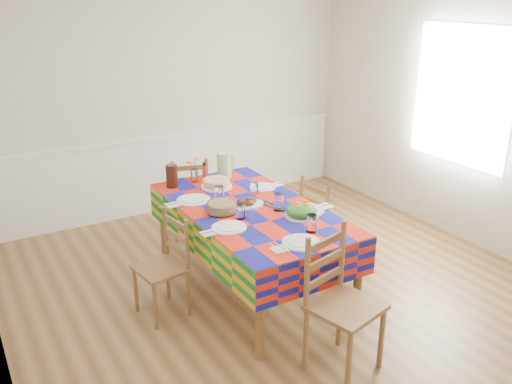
% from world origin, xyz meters
% --- Properties ---
extents(room, '(4.58, 5.08, 2.78)m').
position_xyz_m(room, '(0.00, 0.00, 1.35)').
color(room, brown).
rests_on(room, ground).
extents(wainscot, '(4.41, 0.06, 0.92)m').
position_xyz_m(wainscot, '(0.00, 2.48, 0.49)').
color(wainscot, white).
rests_on(wainscot, room).
extents(window_right, '(0.00, 1.40, 1.40)m').
position_xyz_m(window_right, '(2.23, 0.30, 1.50)').
color(window_right, white).
rests_on(window_right, room).
extents(dining_table, '(1.07, 1.98, 0.77)m').
position_xyz_m(dining_table, '(-0.21, 0.36, 0.69)').
color(dining_table, brown).
rests_on(dining_table, room).
extents(setting_near_head, '(0.47, 0.31, 0.14)m').
position_xyz_m(setting_near_head, '(-0.18, -0.39, 0.80)').
color(setting_near_head, white).
rests_on(setting_near_head, dining_table).
extents(setting_left_near, '(0.50, 0.30, 0.13)m').
position_xyz_m(setting_left_near, '(-0.51, 0.11, 0.80)').
color(setting_left_near, white).
rests_on(setting_left_near, dining_table).
extents(setting_left_far, '(0.54, 0.32, 0.14)m').
position_xyz_m(setting_left_far, '(-0.50, 0.69, 0.80)').
color(setting_left_far, white).
rests_on(setting_left_far, dining_table).
extents(setting_right_near, '(0.57, 0.33, 0.15)m').
position_xyz_m(setting_right_near, '(0.09, 0.10, 0.80)').
color(setting_right_near, white).
rests_on(setting_right_near, dining_table).
extents(setting_right_far, '(0.46, 0.27, 0.12)m').
position_xyz_m(setting_right_far, '(0.08, 0.67, 0.80)').
color(setting_right_far, white).
rests_on(setting_right_far, dining_table).
extents(meat_platter, '(0.31, 0.22, 0.06)m').
position_xyz_m(meat_platter, '(-0.22, 0.41, 0.80)').
color(meat_platter, white).
rests_on(meat_platter, dining_table).
extents(salad_platter, '(0.28, 0.28, 0.12)m').
position_xyz_m(salad_platter, '(0.05, -0.02, 0.82)').
color(salad_platter, white).
rests_on(salad_platter, dining_table).
extents(pasta_bowl, '(0.25, 0.25, 0.09)m').
position_xyz_m(pasta_bowl, '(-0.47, 0.38, 0.82)').
color(pasta_bowl, white).
rests_on(pasta_bowl, dining_table).
extents(cake, '(0.29, 0.29, 0.08)m').
position_xyz_m(cake, '(-0.23, 0.95, 0.81)').
color(cake, white).
rests_on(cake, dining_table).
extents(serving_utensils, '(0.13, 0.29, 0.01)m').
position_xyz_m(serving_utensils, '(-0.03, 0.28, 0.78)').
color(serving_utensils, black).
rests_on(serving_utensils, dining_table).
extents(flower_vase, '(0.15, 0.13, 0.25)m').
position_xyz_m(flower_vase, '(-0.34, 1.20, 0.87)').
color(flower_vase, white).
rests_on(flower_vase, dining_table).
extents(hot_sauce, '(0.04, 0.04, 0.17)m').
position_xyz_m(hot_sauce, '(-0.23, 1.22, 0.86)').
color(hot_sauce, red).
rests_on(hot_sauce, dining_table).
extents(green_pitcher, '(0.14, 0.14, 0.25)m').
position_xyz_m(green_pitcher, '(-0.03, 1.18, 0.90)').
color(green_pitcher, '#AAC389').
rests_on(green_pitcher, dining_table).
extents(tea_pitcher, '(0.11, 0.11, 0.22)m').
position_xyz_m(tea_pitcher, '(-0.59, 1.17, 0.88)').
color(tea_pitcher, black).
rests_on(tea_pitcher, dining_table).
extents(name_card, '(0.08, 0.02, 0.02)m').
position_xyz_m(name_card, '(-0.23, -0.57, 0.78)').
color(name_card, white).
rests_on(name_card, dining_table).
extents(chair_near, '(0.54, 0.52, 1.01)m').
position_xyz_m(chair_near, '(-0.22, -0.89, 0.50)').
color(chair_near, brown).
rests_on(chair_near, room).
extents(chair_far, '(0.50, 0.48, 0.90)m').
position_xyz_m(chair_far, '(-0.22, 1.61, 0.44)').
color(chair_far, brown).
rests_on(chair_far, room).
extents(chair_left, '(0.41, 0.43, 0.85)m').
position_xyz_m(chair_left, '(-1.01, 0.37, 0.42)').
color(chair_left, brown).
rests_on(chair_left, room).
extents(chair_right, '(0.43, 0.44, 0.90)m').
position_xyz_m(chair_right, '(0.58, 0.35, 0.44)').
color(chair_right, brown).
rests_on(chair_right, room).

